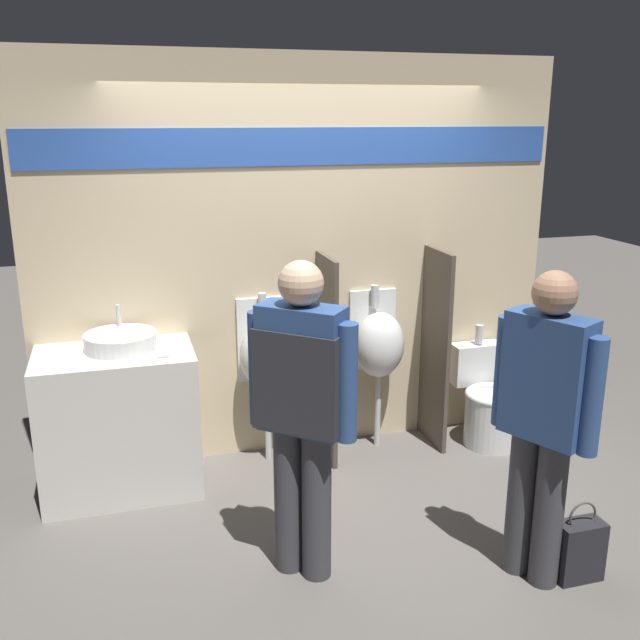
% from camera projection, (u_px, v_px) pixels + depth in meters
% --- Properties ---
extents(ground_plane, '(16.00, 16.00, 0.00)m').
position_uv_depth(ground_plane, '(327.00, 480.00, 4.67)').
color(ground_plane, '#5B5651').
extents(display_wall, '(3.62, 0.07, 2.70)m').
position_uv_depth(display_wall, '(302.00, 259.00, 4.85)').
color(display_wall, beige).
rests_on(display_wall, ground_plane).
extents(sink_counter, '(0.95, 0.60, 0.92)m').
position_uv_depth(sink_counter, '(119.00, 422.00, 4.45)').
color(sink_counter, silver).
rests_on(sink_counter, ground_plane).
extents(sink_basin, '(0.44, 0.44, 0.24)m').
position_uv_depth(sink_basin, '(121.00, 341.00, 4.38)').
color(sink_basin, silver).
rests_on(sink_basin, sink_counter).
extents(cell_phone, '(0.07, 0.14, 0.01)m').
position_uv_depth(cell_phone, '(163.00, 354.00, 4.29)').
color(cell_phone, '#B7B7BC').
rests_on(cell_phone, sink_counter).
extents(divider_near_counter, '(0.03, 0.43, 1.42)m').
position_uv_depth(divider_near_counter, '(327.00, 360.00, 4.83)').
color(divider_near_counter, '#4C4238').
rests_on(divider_near_counter, ground_plane).
extents(divider_mid, '(0.03, 0.43, 1.42)m').
position_uv_depth(divider_mid, '(435.00, 349.00, 5.04)').
color(divider_mid, '#4C4238').
rests_on(divider_mid, ground_plane).
extents(urinal_near_counter, '(0.36, 0.31, 1.16)m').
position_uv_depth(urinal_near_counter, '(266.00, 355.00, 4.77)').
color(urinal_near_counter, silver).
rests_on(urinal_near_counter, ground_plane).
extents(urinal_far, '(0.36, 0.31, 1.16)m').
position_uv_depth(urinal_far, '(378.00, 344.00, 4.99)').
color(urinal_far, silver).
rests_on(urinal_far, ground_plane).
extents(toilet, '(0.42, 0.58, 0.83)m').
position_uv_depth(toilet, '(489.00, 405.00, 5.18)').
color(toilet, silver).
rests_on(toilet, ground_plane).
extents(person_in_vest, '(0.47, 0.45, 1.66)m').
position_uv_depth(person_in_vest, '(302.00, 400.00, 3.49)').
color(person_in_vest, '#3D3D42').
rests_on(person_in_vest, ground_plane).
extents(person_with_lanyard, '(0.34, 0.52, 1.62)m').
position_uv_depth(person_with_lanyard, '(543.00, 416.00, 3.47)').
color(person_with_lanyard, '#3D3D42').
rests_on(person_with_lanyard, ground_plane).
extents(shopping_bag, '(0.24, 0.13, 0.44)m').
position_uv_depth(shopping_bag, '(579.00, 549.00, 3.65)').
color(shopping_bag, '#232328').
rests_on(shopping_bag, ground_plane).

